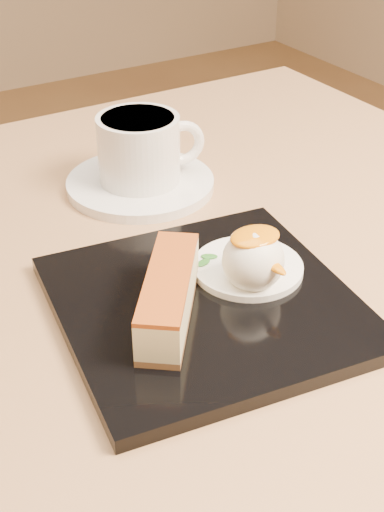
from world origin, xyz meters
TOP-DOWN VIEW (x-y plane):
  - table at (0.00, 0.00)m, footprint 0.80×0.80m
  - dessert_plate at (-0.02, -0.05)m, footprint 0.25×0.25m
  - cheesecake at (-0.05, -0.05)m, footprint 0.10×0.11m
  - cream_smear at (0.03, -0.03)m, footprint 0.09×0.09m
  - ice_cream_scoop at (0.02, -0.05)m, footprint 0.05×0.05m
  - mango_sauce at (0.03, -0.05)m, footprint 0.04×0.03m
  - mint_sprig at (0.00, -0.01)m, footprint 0.03×0.02m
  - saucer at (0.04, 0.16)m, footprint 0.15×0.15m
  - coffee_cup at (0.04, 0.16)m, footprint 0.11×0.08m

SIDE VIEW (x-z plane):
  - table at x=0.00m, z-range 0.20..0.92m
  - saucer at x=0.04m, z-range 0.72..0.73m
  - dessert_plate at x=-0.02m, z-range 0.72..0.73m
  - cream_smear at x=0.03m, z-range 0.73..0.74m
  - mint_sprig at x=0.00m, z-range 0.74..0.74m
  - cheesecake at x=-0.05m, z-range 0.73..0.77m
  - ice_cream_scoop at x=0.02m, z-range 0.73..0.78m
  - coffee_cup at x=0.04m, z-range 0.73..0.80m
  - mango_sauce at x=0.03m, z-range 0.77..0.78m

